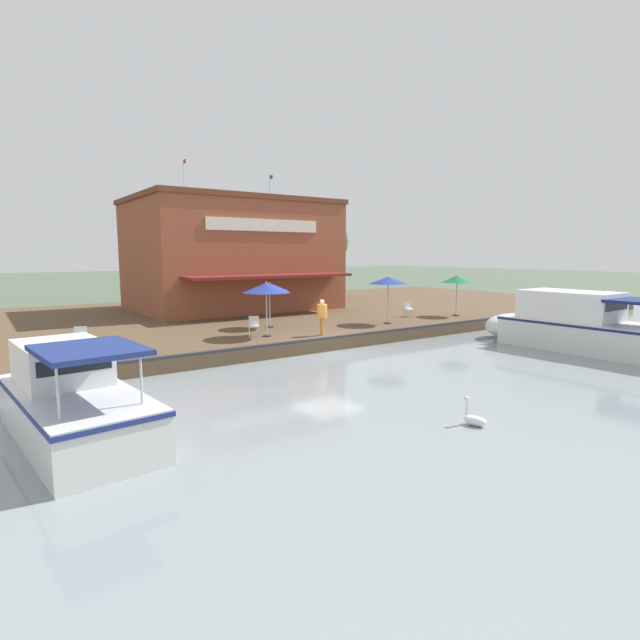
{
  "coord_description": "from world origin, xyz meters",
  "views": [
    {
      "loc": [
        16.76,
        -12.11,
        4.2
      ],
      "look_at": [
        -1.0,
        0.32,
        1.3
      ],
      "focal_mm": 28.0,
      "sensor_mm": 36.0,
      "label": 1
    }
  ],
  "objects_px": {
    "tree_downstream_bank": "(320,243)",
    "patio_umbrella_back_row": "(269,287)",
    "waterfront_restaurant": "(231,255)",
    "person_near_entrance": "(322,313)",
    "patio_umbrella_mid_patio_right": "(388,280)",
    "patio_umbrella_by_entrance": "(266,288)",
    "cafe_chair_mid_patio": "(254,325)",
    "motorboat_distant_upstream": "(68,398)",
    "cafe_chair_far_corner_seat": "(409,308)",
    "swan": "(474,420)",
    "motorboat_outer_channel": "(578,327)",
    "patio_umbrella_far_corner": "(457,279)",
    "cafe_chair_facing_river": "(80,337)"
  },
  "relations": [
    {
      "from": "patio_umbrella_back_row",
      "to": "waterfront_restaurant",
      "type": "bearing_deg",
      "value": 165.78
    },
    {
      "from": "patio_umbrella_mid_patio_right",
      "to": "motorboat_outer_channel",
      "type": "xyz_separation_m",
      "value": [
        7.84,
        3.87,
        -1.81
      ]
    },
    {
      "from": "waterfront_restaurant",
      "to": "cafe_chair_mid_patio",
      "type": "bearing_deg",
      "value": -20.45
    },
    {
      "from": "patio_umbrella_mid_patio_right",
      "to": "swan",
      "type": "xyz_separation_m",
      "value": [
        11.57,
        -7.82,
        -2.6
      ]
    },
    {
      "from": "person_near_entrance",
      "to": "patio_umbrella_far_corner",
      "type": "bearing_deg",
      "value": 96.94
    },
    {
      "from": "patio_umbrella_back_row",
      "to": "motorboat_distant_upstream",
      "type": "distance_m",
      "value": 13.52
    },
    {
      "from": "motorboat_distant_upstream",
      "to": "swan",
      "type": "relative_size",
      "value": 9.58
    },
    {
      "from": "patio_umbrella_mid_patio_right",
      "to": "cafe_chair_mid_patio",
      "type": "xyz_separation_m",
      "value": [
        -0.62,
        -7.4,
        -1.75
      ]
    },
    {
      "from": "patio_umbrella_back_row",
      "to": "tree_downstream_bank",
      "type": "height_order",
      "value": "tree_downstream_bank"
    },
    {
      "from": "patio_umbrella_far_corner",
      "to": "swan",
      "type": "distance_m",
      "value": 17.91
    },
    {
      "from": "patio_umbrella_back_row",
      "to": "person_near_entrance",
      "type": "bearing_deg",
      "value": 12.01
    },
    {
      "from": "cafe_chair_facing_river",
      "to": "motorboat_distant_upstream",
      "type": "height_order",
      "value": "motorboat_distant_upstream"
    },
    {
      "from": "patio_umbrella_mid_patio_right",
      "to": "cafe_chair_far_corner_seat",
      "type": "height_order",
      "value": "patio_umbrella_mid_patio_right"
    },
    {
      "from": "patio_umbrella_back_row",
      "to": "tree_downstream_bank",
      "type": "bearing_deg",
      "value": 136.13
    },
    {
      "from": "waterfront_restaurant",
      "to": "patio_umbrella_mid_patio_right",
      "type": "xyz_separation_m",
      "value": [
        11.63,
        3.3,
        -1.3
      ]
    },
    {
      "from": "cafe_chair_mid_patio",
      "to": "swan",
      "type": "xyz_separation_m",
      "value": [
        12.19,
        -0.41,
        -0.85
      ]
    },
    {
      "from": "patio_umbrella_far_corner",
      "to": "motorboat_distant_upstream",
      "type": "xyz_separation_m",
      "value": [
        6.57,
        -21.39,
        -1.85
      ]
    },
    {
      "from": "waterfront_restaurant",
      "to": "person_near_entrance",
      "type": "relative_size",
      "value": 7.69
    },
    {
      "from": "waterfront_restaurant",
      "to": "person_near_entrance",
      "type": "xyz_separation_m",
      "value": [
        12.75,
        -1.65,
        -2.53
      ]
    },
    {
      "from": "waterfront_restaurant",
      "to": "patio_umbrella_mid_patio_right",
      "type": "height_order",
      "value": "waterfront_restaurant"
    },
    {
      "from": "person_near_entrance",
      "to": "waterfront_restaurant",
      "type": "bearing_deg",
      "value": 172.64
    },
    {
      "from": "waterfront_restaurant",
      "to": "patio_umbrella_back_row",
      "type": "bearing_deg",
      "value": -14.22
    },
    {
      "from": "cafe_chair_mid_patio",
      "to": "person_near_entrance",
      "type": "relative_size",
      "value": 0.53
    },
    {
      "from": "patio_umbrella_by_entrance",
      "to": "cafe_chair_far_corner_seat",
      "type": "distance_m",
      "value": 10.31
    },
    {
      "from": "patio_umbrella_by_entrance",
      "to": "swan",
      "type": "bearing_deg",
      "value": -3.59
    },
    {
      "from": "cafe_chair_facing_river",
      "to": "patio_umbrella_by_entrance",
      "type": "bearing_deg",
      "value": 78.21
    },
    {
      "from": "motorboat_outer_channel",
      "to": "cafe_chair_mid_patio",
      "type": "bearing_deg",
      "value": -126.89
    },
    {
      "from": "patio_umbrella_mid_patio_right",
      "to": "tree_downstream_bank",
      "type": "xyz_separation_m",
      "value": [
        -13.9,
        5.5,
        2.18
      ]
    },
    {
      "from": "patio_umbrella_far_corner",
      "to": "patio_umbrella_mid_patio_right",
      "type": "bearing_deg",
      "value": -88.48
    },
    {
      "from": "waterfront_restaurant",
      "to": "motorboat_distant_upstream",
      "type": "relative_size",
      "value": 1.86
    },
    {
      "from": "cafe_chair_far_corner_seat",
      "to": "tree_downstream_bank",
      "type": "height_order",
      "value": "tree_downstream_bank"
    },
    {
      "from": "person_near_entrance",
      "to": "tree_downstream_bank",
      "type": "distance_m",
      "value": 18.62
    },
    {
      "from": "patio_umbrella_by_entrance",
      "to": "cafe_chair_facing_river",
      "type": "height_order",
      "value": "patio_umbrella_by_entrance"
    },
    {
      "from": "cafe_chair_mid_patio",
      "to": "motorboat_distant_upstream",
      "type": "distance_m",
      "value": 11.03
    },
    {
      "from": "motorboat_outer_channel",
      "to": "patio_umbrella_far_corner",
      "type": "bearing_deg",
      "value": 168.46
    },
    {
      "from": "motorboat_distant_upstream",
      "to": "cafe_chair_far_corner_seat",
      "type": "bearing_deg",
      "value": 112.7
    },
    {
      "from": "motorboat_distant_upstream",
      "to": "swan",
      "type": "xyz_separation_m",
      "value": [
        5.14,
        8.07,
        -0.65
      ]
    },
    {
      "from": "cafe_chair_far_corner_seat",
      "to": "cafe_chair_mid_patio",
      "type": "relative_size",
      "value": 1.0
    },
    {
      "from": "patio_umbrella_by_entrance",
      "to": "cafe_chair_mid_patio",
      "type": "relative_size",
      "value": 2.81
    },
    {
      "from": "person_near_entrance",
      "to": "swan",
      "type": "bearing_deg",
      "value": -15.37
    },
    {
      "from": "patio_umbrella_mid_patio_right",
      "to": "cafe_chair_far_corner_seat",
      "type": "relative_size",
      "value": 2.89
    },
    {
      "from": "patio_umbrella_far_corner",
      "to": "motorboat_outer_channel",
      "type": "distance_m",
      "value": 8.33
    },
    {
      "from": "patio_umbrella_by_entrance",
      "to": "motorboat_distant_upstream",
      "type": "xyz_separation_m",
      "value": [
        6.43,
        -8.79,
        -1.85
      ]
    },
    {
      "from": "patio_umbrella_by_entrance",
      "to": "cafe_chair_mid_patio",
      "type": "distance_m",
      "value": 1.79
    },
    {
      "from": "waterfront_restaurant",
      "to": "patio_umbrella_far_corner",
      "type": "bearing_deg",
      "value": 37.48
    },
    {
      "from": "tree_downstream_bank",
      "to": "patio_umbrella_back_row",
      "type": "bearing_deg",
      "value": -43.87
    },
    {
      "from": "motorboat_distant_upstream",
      "to": "tree_downstream_bank",
      "type": "distance_m",
      "value": 29.79
    },
    {
      "from": "patio_umbrella_mid_patio_right",
      "to": "tree_downstream_bank",
      "type": "bearing_deg",
      "value": 158.4
    },
    {
      "from": "patio_umbrella_back_row",
      "to": "tree_downstream_bank",
      "type": "distance_m",
      "value": 16.31
    },
    {
      "from": "person_near_entrance",
      "to": "patio_umbrella_by_entrance",
      "type": "bearing_deg",
      "value": -117.8
    }
  ]
}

